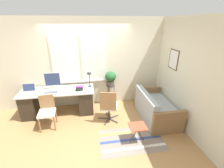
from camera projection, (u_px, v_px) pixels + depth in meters
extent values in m
plane|color=tan|center=(91.00, 116.00, 4.36)|extent=(14.00, 14.00, 0.00)
cube|color=beige|center=(88.00, 64.00, 4.57)|extent=(9.00, 0.06, 2.70)
cube|color=silver|center=(65.00, 60.00, 4.37)|extent=(0.80, 0.02, 1.41)
cube|color=white|center=(65.00, 60.00, 4.36)|extent=(0.73, 0.01, 1.34)
cube|color=silver|center=(94.00, 59.00, 4.50)|extent=(0.80, 0.02, 1.41)
cube|color=white|center=(94.00, 59.00, 4.49)|extent=(0.73, 0.01, 1.34)
cube|color=silver|center=(82.00, 81.00, 4.71)|extent=(1.71, 0.11, 0.04)
cube|color=beige|center=(173.00, 68.00, 4.19)|extent=(0.06, 9.00, 2.70)
cube|color=brown|center=(174.00, 59.00, 4.04)|extent=(0.02, 0.42, 0.53)
cube|color=white|center=(173.00, 60.00, 4.04)|extent=(0.01, 0.37, 0.48)
cube|color=beige|center=(57.00, 91.00, 4.27)|extent=(2.06, 0.73, 0.03)
cube|color=#33281E|center=(31.00, 104.00, 4.30)|extent=(0.40, 0.65, 0.71)
cube|color=#33281E|center=(86.00, 100.00, 4.54)|extent=(0.40, 0.65, 0.71)
cube|color=#B7B7BC|center=(28.00, 93.00, 4.08)|extent=(0.34, 0.22, 0.02)
cube|color=#B7B7BC|center=(29.00, 87.00, 4.15)|extent=(0.34, 0.05, 0.22)
cube|color=navy|center=(29.00, 87.00, 4.15)|extent=(0.30, 0.04, 0.19)
cylinder|color=silver|center=(54.00, 89.00, 4.36)|extent=(0.20, 0.20, 0.02)
cylinder|color=silver|center=(54.00, 87.00, 4.34)|extent=(0.04, 0.04, 0.11)
cube|color=silver|center=(52.00, 79.00, 4.25)|extent=(0.43, 0.02, 0.38)
cube|color=navy|center=(52.00, 79.00, 4.24)|extent=(0.41, 0.01, 0.35)
cube|color=slate|center=(51.00, 92.00, 4.13)|extent=(0.35, 0.13, 0.02)
ellipsoid|color=slate|center=(60.00, 91.00, 4.16)|extent=(0.04, 0.07, 0.04)
cylinder|color=#2D2D33|center=(90.00, 86.00, 4.53)|extent=(0.12, 0.12, 0.01)
cylinder|color=#2D2D33|center=(90.00, 80.00, 4.45)|extent=(0.02, 0.02, 0.38)
ellipsoid|color=#2D2D33|center=(89.00, 73.00, 4.37)|extent=(0.13, 0.13, 0.09)
cube|color=black|center=(79.00, 89.00, 4.29)|extent=(0.21, 0.16, 0.03)
cube|color=green|center=(79.00, 89.00, 4.26)|extent=(0.19, 0.13, 0.03)
cube|color=black|center=(79.00, 88.00, 4.25)|extent=(0.21, 0.17, 0.02)
cube|color=purple|center=(79.00, 87.00, 4.26)|extent=(0.20, 0.15, 0.04)
cylinder|color=olive|center=(40.00, 125.00, 3.65)|extent=(0.04, 0.04, 0.43)
cylinder|color=olive|center=(55.00, 123.00, 3.73)|extent=(0.04, 0.04, 0.43)
cylinder|color=olive|center=(42.00, 117.00, 3.96)|extent=(0.04, 0.04, 0.43)
cylinder|color=olive|center=(56.00, 115.00, 4.04)|extent=(0.04, 0.04, 0.43)
cube|color=silver|center=(47.00, 113.00, 3.76)|extent=(0.43, 0.41, 0.06)
cube|color=olive|center=(47.00, 102.00, 3.86)|extent=(0.36, 0.06, 0.38)
cube|color=#47474C|center=(104.00, 118.00, 4.26)|extent=(0.31, 0.11, 0.03)
cube|color=#47474C|center=(107.00, 122.00, 4.11)|extent=(0.19, 0.28, 0.03)
cube|color=#47474C|center=(113.00, 121.00, 4.15)|extent=(0.23, 0.26, 0.03)
cube|color=#47474C|center=(114.00, 117.00, 4.32)|extent=(0.30, 0.15, 0.03)
cube|color=#47474C|center=(108.00, 115.00, 4.38)|extent=(0.06, 0.31, 0.03)
cylinder|color=#333338|center=(109.00, 113.00, 4.17)|extent=(0.04, 0.04, 0.37)
cube|color=silver|center=(109.00, 106.00, 4.09)|extent=(0.54, 0.53, 0.06)
cube|color=olive|center=(108.00, 101.00, 3.77)|extent=(0.42, 0.13, 0.49)
cube|color=#9EA8B2|center=(156.00, 111.00, 4.24)|extent=(0.84, 1.30, 0.44)
cube|color=#9EA8B2|center=(146.00, 99.00, 4.04)|extent=(0.16, 1.30, 0.34)
cube|color=olive|center=(169.00, 123.00, 3.58)|extent=(0.84, 0.09, 0.63)
cube|color=olive|center=(147.00, 97.00, 4.84)|extent=(0.84, 0.09, 0.63)
cylinder|color=#333338|center=(111.00, 86.00, 4.81)|extent=(0.27, 0.27, 0.02)
cylinder|color=#333338|center=(114.00, 94.00, 4.96)|extent=(0.01, 0.01, 0.64)
cylinder|color=#333338|center=(108.00, 94.00, 5.03)|extent=(0.01, 0.01, 0.64)
cylinder|color=#333338|center=(109.00, 96.00, 4.84)|extent=(0.01, 0.01, 0.64)
cylinder|color=#514C47|center=(111.00, 83.00, 4.78)|extent=(0.23, 0.23, 0.16)
ellipsoid|color=#235B2D|center=(111.00, 76.00, 4.69)|extent=(0.34, 0.34, 0.31)
cube|color=gray|center=(131.00, 140.00, 3.50)|extent=(1.49, 0.88, 0.01)
cube|color=white|center=(134.00, 148.00, 3.27)|extent=(1.46, 0.07, 0.00)
cube|color=#334C99|center=(131.00, 140.00, 3.50)|extent=(1.46, 0.07, 0.00)
cube|color=#DBCC4C|center=(128.00, 132.00, 3.73)|extent=(1.46, 0.07, 0.00)
cube|color=#B24C33|center=(138.00, 126.00, 3.31)|extent=(0.38, 0.32, 0.02)
cylinder|color=#4C3D2D|center=(134.00, 134.00, 3.38)|extent=(0.22, 0.02, 0.41)
cylinder|color=#4C3D2D|center=(140.00, 134.00, 3.40)|extent=(0.22, 0.02, 0.41)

